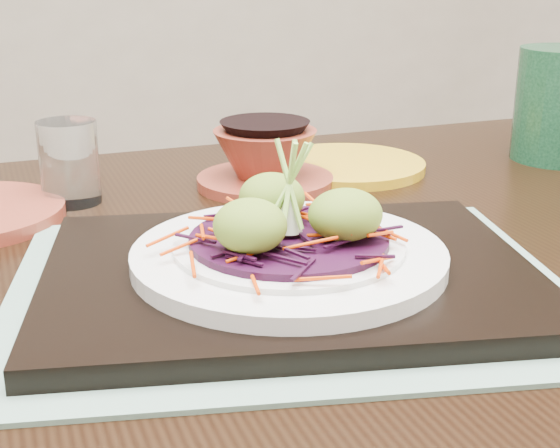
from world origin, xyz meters
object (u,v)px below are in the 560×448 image
object	(u,v)px
serving_tray	(289,274)
yellow_plate	(346,165)
white_plate	(289,254)
dining_table	(221,374)
water_glass	(69,163)
terracotta_bowl_set	(265,161)

from	to	relation	value
serving_tray	yellow_plate	size ratio (longest dim) A/B	1.97
yellow_plate	serving_tray	bearing A→B (deg)	-121.48
serving_tray	white_plate	size ratio (longest dim) A/B	1.54
yellow_plate	white_plate	bearing A→B (deg)	-121.48
dining_table	white_plate	distance (m)	0.15
serving_tray	water_glass	bearing A→B (deg)	127.56
serving_tray	yellow_plate	bearing A→B (deg)	70.53
serving_tray	terracotta_bowl_set	xyz separation A→B (m)	(0.07, 0.27, 0.02)
water_glass	yellow_plate	bearing A→B (deg)	4.01
dining_table	yellow_plate	bearing A→B (deg)	45.38
white_plate	terracotta_bowl_set	size ratio (longest dim) A/B	1.56
serving_tray	dining_table	bearing A→B (deg)	132.11
serving_tray	yellow_plate	xyz separation A→B (m)	(0.19, 0.30, -0.01)
serving_tray	white_plate	world-z (taller)	white_plate
serving_tray	terracotta_bowl_set	distance (m)	0.28
yellow_plate	water_glass	bearing A→B (deg)	-175.99
serving_tray	water_glass	world-z (taller)	water_glass
dining_table	water_glass	distance (m)	0.28
dining_table	yellow_plate	xyz separation A→B (m)	(0.22, 0.24, 0.11)
dining_table	water_glass	world-z (taller)	water_glass
dining_table	yellow_plate	world-z (taller)	yellow_plate
serving_tray	white_plate	xyz separation A→B (m)	(0.00, 0.00, 0.02)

